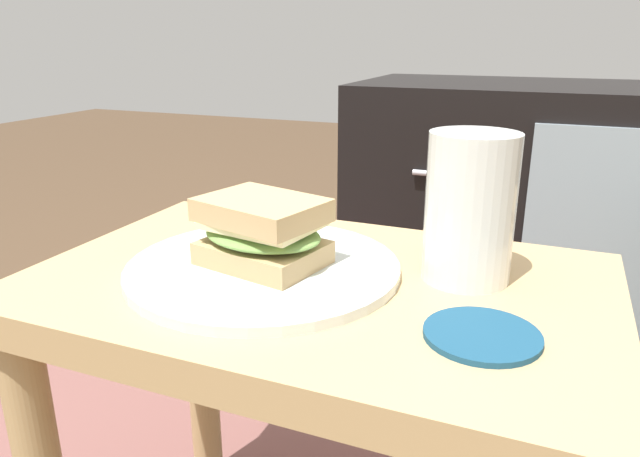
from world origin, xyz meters
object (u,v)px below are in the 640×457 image
Objects in this scene: sandwich_front at (262,232)px; coaster at (482,335)px; tv_cabinet at (561,211)px; beer_glass at (470,209)px; plate at (264,268)px.

coaster is (0.22, -0.05, -0.04)m from sandwich_front.
beer_glass is at bearing -95.91° from tv_cabinet.
coaster is at bearing -93.41° from tv_cabinet.
plate is at bearing 36.87° from sandwich_front.
beer_glass is 1.55× the size of coaster.
plate is at bearing -161.52° from beer_glass.
beer_glass reaches higher than tv_cabinet.
coaster is at bearing -13.59° from sandwich_front.
beer_glass is at bearing 18.48° from plate.
beer_glass is 0.14m from coaster.
plate is 2.95× the size of coaster.
plate is 1.91× the size of beer_glass.
tv_cabinet is 0.93m from beer_glass.
coaster is (0.22, -0.05, -0.00)m from plate.
tv_cabinet is 6.78× the size of beer_glass.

